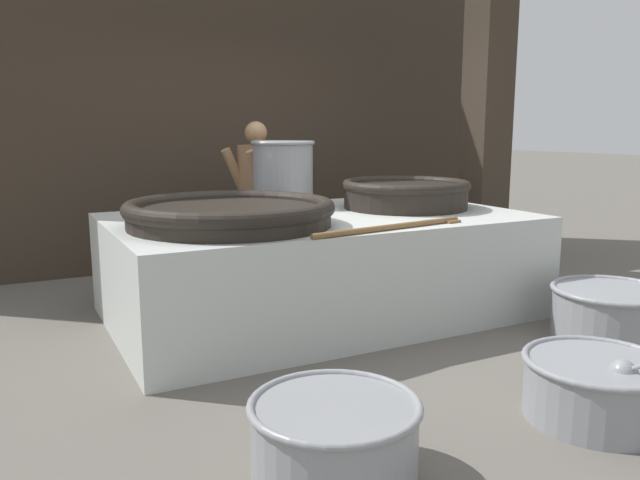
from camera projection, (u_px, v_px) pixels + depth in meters
name	position (u px, v px, depth m)	size (l,w,h in m)	color
ground_plane	(320.00, 313.00, 5.08)	(60.00, 60.00, 0.00)	#666059
back_wall	(221.00, 66.00, 6.73)	(7.20, 0.24, 4.28)	#382D23
support_pillar	(489.00, 61.00, 6.25)	(0.37, 0.37, 4.28)	#382D23
hearth_platform	(320.00, 265.00, 5.01)	(3.23, 1.95, 0.80)	silver
giant_wok_near	(230.00, 212.00, 4.37)	(1.48, 1.48, 0.19)	black
giant_wok_far	(405.00, 193.00, 5.35)	(1.10, 1.10, 0.24)	black
stock_pot	(283.00, 172.00, 5.47)	(0.56, 0.56, 0.57)	gray
stirring_paddle	(397.00, 226.00, 4.24)	(1.29, 0.26, 0.04)	brown
cook	(256.00, 196.00, 6.04)	(0.41, 0.60, 1.55)	#9E7551
prep_bowl_vegetables	(597.00, 385.00, 3.19)	(0.76, 0.98, 0.63)	gray
prep_bowl_meat	(611.00, 311.00, 4.39)	(0.84, 0.84, 0.38)	gray
prep_bowl_extra	(334.00, 437.00, 2.63)	(0.74, 0.74, 0.36)	gray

